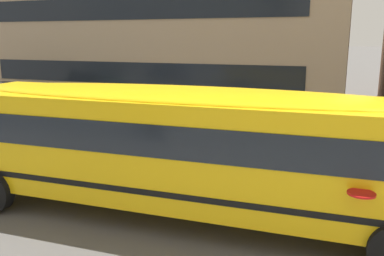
# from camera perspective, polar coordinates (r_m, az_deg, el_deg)

# --- Properties ---
(ground_plane) EXTENTS (400.00, 400.00, 0.00)m
(ground_plane) POSITION_cam_1_polar(r_m,az_deg,el_deg) (11.59, -13.26, -6.38)
(ground_plane) COLOR #54514F
(sidewalk_far) EXTENTS (120.00, 3.00, 0.01)m
(sidewalk_far) POSITION_cam_1_polar(r_m,az_deg,el_deg) (18.56, 0.66, 1.02)
(sidewalk_far) COLOR gray
(sidewalk_far) RESTS_ON ground_plane
(lane_centreline) EXTENTS (110.00, 0.16, 0.01)m
(lane_centreline) POSITION_cam_1_polar(r_m,az_deg,el_deg) (11.59, -13.26, -6.37)
(lane_centreline) COLOR silver
(lane_centreline) RESTS_ON ground_plane
(school_bus) EXTENTS (12.19, 2.90, 2.71)m
(school_bus) POSITION_cam_1_polar(r_m,az_deg,el_deg) (8.28, 0.39, -1.98)
(school_bus) COLOR yellow
(school_bus) RESTS_ON ground_plane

